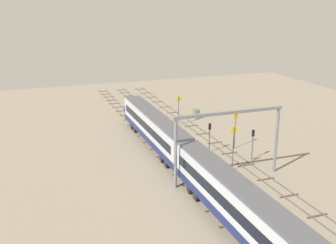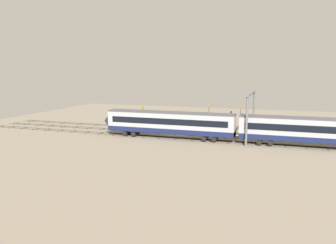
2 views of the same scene
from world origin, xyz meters
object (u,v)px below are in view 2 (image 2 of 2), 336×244
at_px(speed_sign_mid_trackside, 240,116).
at_px(speed_sign_far_trackside, 143,114).
at_px(train, 234,127).
at_px(signal_light_trackside_approach, 231,118).
at_px(signal_light_trackside_departure, 206,120).
at_px(overhead_gantry, 251,105).
at_px(speed_sign_near_foreground, 209,114).
at_px(relay_cabinet, 139,122).

bearing_deg(speed_sign_mid_trackside, speed_sign_far_trackside, -1.78).
relative_size(train, signal_light_trackside_approach, 11.95).
height_order(speed_sign_far_trackside, signal_light_trackside_departure, speed_sign_far_trackside).
xyz_separation_m(overhead_gantry, speed_sign_mid_trackside, (2.08, -1.87, -2.35)).
height_order(overhead_gantry, signal_light_trackside_approach, overhead_gantry).
distance_m(train, signal_light_trackside_approach, 10.98).
xyz_separation_m(speed_sign_mid_trackside, speed_sign_far_trackside, (20.42, -0.63, -0.47)).
height_order(overhead_gantry, speed_sign_near_foreground, overhead_gantry).
height_order(train, speed_sign_far_trackside, speed_sign_far_trackside).
bearing_deg(speed_sign_near_foreground, signal_light_trackside_departure, 93.80).
height_order(speed_sign_near_foreground, signal_light_trackside_approach, speed_sign_near_foreground).
height_order(speed_sign_near_foreground, speed_sign_far_trackside, speed_sign_near_foreground).
distance_m(overhead_gantry, relay_cabinet, 27.05).
xyz_separation_m(signal_light_trackside_departure, relay_cabinet, (16.77, -5.43, -2.02)).
distance_m(signal_light_trackside_approach, relay_cabinet, 21.19).
height_order(overhead_gantry, relay_cabinet, overhead_gantry).
bearing_deg(overhead_gantry, speed_sign_near_foreground, -33.71).
bearing_deg(signal_light_trackside_approach, speed_sign_near_foreground, 1.51).
distance_m(speed_sign_far_trackside, relay_cabinet, 6.15).
relative_size(train, speed_sign_mid_trackside, 8.57).
height_order(speed_sign_near_foreground, signal_light_trackside_departure, speed_sign_near_foreground).
bearing_deg(relay_cabinet, train, 152.90).
bearing_deg(speed_sign_far_trackside, signal_light_trackside_departure, 177.12).
distance_m(train, signal_light_trackside_departure, 9.10).
distance_m(overhead_gantry, signal_light_trackside_departure, 9.53).
relative_size(overhead_gantry, relay_cabinet, 8.37).
height_order(train, relay_cabinet, train).
xyz_separation_m(overhead_gantry, signal_light_trackside_approach, (4.44, -6.15, -3.36)).
relative_size(speed_sign_mid_trackside, signal_light_trackside_approach, 1.39).
relative_size(signal_light_trackside_departure, relay_cabinet, 2.60).
bearing_deg(overhead_gantry, speed_sign_mid_trackside, -42.01).
distance_m(speed_sign_mid_trackside, signal_light_trackside_approach, 4.99).
height_order(speed_sign_mid_trackside, speed_sign_far_trackside, speed_sign_mid_trackside).
bearing_deg(signal_light_trackside_approach, speed_sign_mid_trackside, 118.93).
height_order(speed_sign_mid_trackside, signal_light_trackside_approach, speed_sign_mid_trackside).
relative_size(train, relay_cabinet, 30.20).
height_order(overhead_gantry, signal_light_trackside_departure, overhead_gantry).
xyz_separation_m(signal_light_trackside_approach, relay_cabinet, (21.08, -1.09, -1.94)).
relative_size(overhead_gantry, signal_light_trackside_approach, 3.31).
bearing_deg(overhead_gantry, train, 63.28).
bearing_deg(speed_sign_near_foreground, train, 122.19).
xyz_separation_m(overhead_gantry, signal_light_trackside_departure, (8.76, -1.82, -3.29)).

